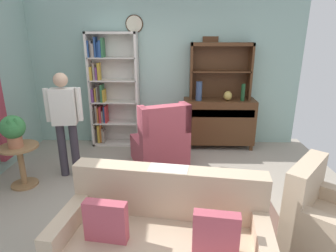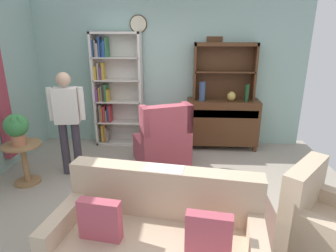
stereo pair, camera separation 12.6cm
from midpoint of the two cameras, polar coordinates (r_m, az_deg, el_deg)
The scene contains 17 objects.
ground_plane at distance 3.86m, azimuth -0.76°, elevation -14.61°, with size 5.40×4.60×0.02m, color #9E9384.
wall_back at distance 5.41m, azimuth 0.93°, elevation 11.09°, with size 5.00×0.09×2.80m.
area_rug at distance 3.59m, azimuth 2.19°, elevation -17.12°, with size 2.48×2.04×0.01m, color brown.
bookshelf at distance 5.43m, azimuth -10.12°, elevation 7.05°, with size 0.90×0.30×2.10m.
sideboard at distance 5.38m, azimuth 11.45°, elevation 0.89°, with size 1.30×0.45×0.92m.
sideboard_hutch at distance 5.28m, azimuth 12.03°, elevation 12.20°, with size 1.10×0.26×1.00m.
vase_tall at distance 5.12m, azimuth 7.62°, elevation 6.92°, with size 0.11×0.11×0.34m, color #33476B.
vase_round at distance 5.21m, azimuth 13.31°, elevation 5.84°, with size 0.15×0.15×0.17m, color tan.
bottle_wine at distance 5.22m, azimuth 16.23°, elevation 6.39°, with size 0.07×0.07×0.30m, color #194223.
couch_floral at distance 2.73m, azimuth -0.64°, elevation -22.19°, with size 1.90×1.09×0.90m.
armchair_floral at distance 3.31m, azimuth 30.19°, elevation -17.32°, with size 1.08×1.08×0.88m.
wingback_chair at distance 4.61m, azimuth -0.25°, elevation -3.37°, with size 1.03×1.04×1.05m.
plant_stand at distance 4.52m, azimuth -26.23°, elevation -5.96°, with size 0.52×0.52×0.60m.
potted_plant_large at distance 4.33m, azimuth -27.45°, elevation -0.23°, with size 0.32×0.32×0.44m.
person_reading at distance 4.38m, azimuth -18.76°, elevation 1.72°, with size 0.53×0.25×1.56m.
coffee_table at distance 3.47m, azimuth 1.91°, elevation -11.63°, with size 0.80×0.50×0.42m.
book_stack at distance 3.51m, azimuth 4.46°, elevation -9.47°, with size 0.22×0.16×0.07m.
Camera 2 is at (0.32, -3.22, 2.09)m, focal length 30.32 mm.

